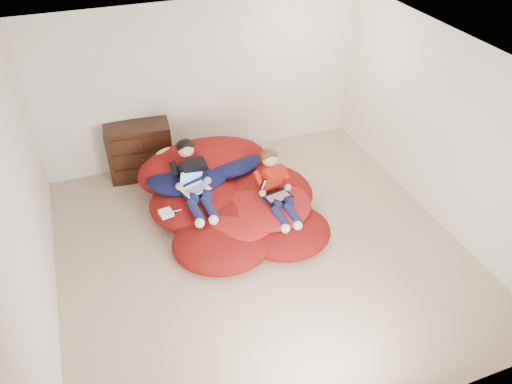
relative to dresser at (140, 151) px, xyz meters
name	(u,v)px	position (x,y,z in m)	size (l,w,h in m)	color
room_shell	(261,237)	(1.11, -2.25, -0.21)	(5.10, 5.10, 2.77)	#C6AB8D
dresser	(140,151)	(0.00, 0.00, 0.00)	(0.99, 0.58, 0.85)	black
beanbag_pile	(230,198)	(0.97, -1.40, -0.16)	(2.35, 2.42, 0.91)	maroon
cream_pillow	(170,157)	(0.34, -0.64, 0.19)	(0.45, 0.29, 0.29)	silver
older_boy	(192,176)	(0.49, -1.32, 0.27)	(0.39, 1.09, 0.74)	black
younger_boy	(275,184)	(1.48, -1.79, 0.21)	(0.38, 0.96, 0.73)	red
laptop_white	(194,183)	(0.49, -1.38, 0.21)	(0.40, 0.42, 0.25)	white
laptop_black	(275,190)	(1.48, -1.81, 0.14)	(0.39, 0.41, 0.24)	black
power_adapter	(166,213)	(0.05, -1.61, -0.01)	(0.16, 0.16, 0.06)	white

